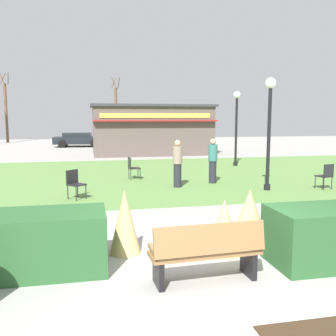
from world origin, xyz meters
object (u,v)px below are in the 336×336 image
Objects in this scene: lamppost_far at (236,119)px; cafe_chair_center at (326,174)px; person_strolling at (213,161)px; tree_right_bg at (116,113)px; cafe_chair_west at (132,166)px; person_standing at (178,163)px; parked_car_west_slot at (79,139)px; lamppost_mid at (269,120)px; tree_left_bg at (6,112)px; park_bench at (207,252)px; food_kiosk at (151,129)px; cafe_chair_east at (75,182)px.

cafe_chair_center is (0.61, -6.74, -1.88)m from lamppost_far.
tree_right_bg is at bearing 147.48° from person_strolling.
person_standing reaches higher than cafe_chair_west.
parked_car_west_slot reaches higher than cafe_chair_west.
person_standing reaches higher than cafe_chair_center.
person_standing is at bearing 158.38° from lamppost_mid.
person_strolling is (-3.44, 2.02, 0.33)m from cafe_chair_center.
tree_left_bg is (-15.95, 28.67, 2.53)m from cafe_chair_center.
person_standing is (-4.94, 1.45, 0.33)m from cafe_chair_center.
lamppost_mid is 0.58× the size of tree_right_bg.
tree_left_bg reaches higher than tree_right_bg.
parked_car_west_slot is at bearing 107.75° from lamppost_mid.
cafe_chair_center is 0.53× the size of person_strolling.
parked_car_west_slot is 0.64× the size of tree_left_bg.
park_bench is 8.82m from person_strolling.
food_kiosk is at bearing 82.96° from park_bench.
lamppost_far is at bearing -78.06° from tree_right_bg.
tree_left_bg reaches higher than food_kiosk.
person_standing is (1.38, 7.76, 0.38)m from park_bench.
park_bench is 9.83m from cafe_chair_west.
lamppost_far is 7.01m from person_standing.
person_strolling is 0.25× the size of tree_left_bg.
lamppost_mid is at bearing -72.25° from parked_car_west_slot.
parked_car_west_slot reaches higher than cafe_chair_center.
lamppost_mid is 4.26× the size of cafe_chair_east.
park_bench is at bearing -89.99° from cafe_chair_west.
food_kiosk is 9.07× the size of cafe_chair_west.
lamppost_mid is 6.60m from lamppost_far.
cafe_chair_center is at bearing 23.33° from person_strolling.
tree_right_bg is (-3.12, 27.98, 0.51)m from lamppost_mid.
cafe_chair_east is 0.13× the size of tree_left_bg.
tree_right_bg reaches higher than park_bench.
lamppost_far is 10.39m from cafe_chair_east.
tree_left_bg is (-9.62, 34.98, 2.57)m from park_bench.
lamppost_far is 7.02m from cafe_chair_center.
lamppost_far is 22.02m from tree_right_bg.
food_kiosk is at bearing 97.45° from lamppost_mid.
cafe_chair_east is 0.53× the size of person_strolling.
person_strolling is at bearing -64.85° from tree_left_bg.
person_strolling is at bearing -120.88° from lamppost_far.
park_bench is 36.37m from tree_left_bg.
cafe_chair_west and cafe_chair_center have the same top height.
lamppost_far reaches higher than park_bench.
food_kiosk is 4.78× the size of person_strolling.
cafe_chair_east is 5.36m from person_strolling.
park_bench is 20.43m from food_kiosk.
person_strolling is (-2.83, -4.72, -1.55)m from lamppost_far.
person_strolling is at bearing -112.23° from person_standing.
lamppost_far is at bearing 39.73° from cafe_chair_east.
food_kiosk is 9.07× the size of cafe_chair_east.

